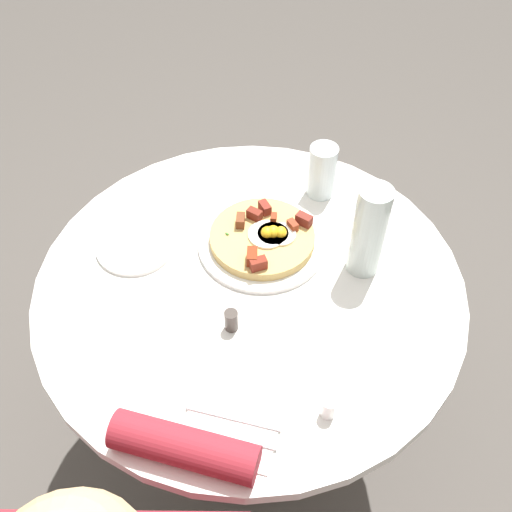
{
  "coord_description": "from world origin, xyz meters",
  "views": [
    {
      "loc": [
        -0.02,
        0.82,
        1.75
      ],
      "look_at": [
        -0.01,
        -0.05,
        0.76
      ],
      "focal_mm": 41.94,
      "sensor_mm": 36.0,
      "label": 1
    }
  ],
  "objects_px": {
    "pizza_plate": "(262,243)",
    "breakfast_pizza": "(264,237)",
    "salt_shaker": "(329,408)",
    "pepper_shaker": "(231,320)",
    "water_bottle": "(369,231)",
    "dining_table": "(250,326)",
    "knife": "(234,417)",
    "bread_plate": "(136,246)",
    "water_glass": "(322,171)",
    "fork": "(228,435)"
  },
  "relations": [
    {
      "from": "breakfast_pizza",
      "to": "knife",
      "type": "distance_m",
      "value": 0.44
    },
    {
      "from": "knife",
      "to": "water_bottle",
      "type": "distance_m",
      "value": 0.47
    },
    {
      "from": "water_bottle",
      "to": "salt_shaker",
      "type": "height_order",
      "value": "water_bottle"
    },
    {
      "from": "salt_shaker",
      "to": "knife",
      "type": "bearing_deg",
      "value": 3.76
    },
    {
      "from": "breakfast_pizza",
      "to": "pizza_plate",
      "type": "bearing_deg",
      "value": -7.59
    },
    {
      "from": "knife",
      "to": "water_glass",
      "type": "bearing_deg",
      "value": 86.36
    },
    {
      "from": "breakfast_pizza",
      "to": "fork",
      "type": "height_order",
      "value": "breakfast_pizza"
    },
    {
      "from": "bread_plate",
      "to": "water_bottle",
      "type": "height_order",
      "value": "water_bottle"
    },
    {
      "from": "water_bottle",
      "to": "pepper_shaker",
      "type": "distance_m",
      "value": 0.34
    },
    {
      "from": "fork",
      "to": "salt_shaker",
      "type": "distance_m",
      "value": 0.19
    },
    {
      "from": "bread_plate",
      "to": "knife",
      "type": "relative_size",
      "value": 1.0
    },
    {
      "from": "salt_shaker",
      "to": "pepper_shaker",
      "type": "xyz_separation_m",
      "value": [
        0.18,
        -0.19,
        0.0
      ]
    },
    {
      "from": "pizza_plate",
      "to": "dining_table",
      "type": "bearing_deg",
      "value": 75.72
    },
    {
      "from": "knife",
      "to": "pepper_shaker",
      "type": "distance_m",
      "value": 0.2
    },
    {
      "from": "breakfast_pizza",
      "to": "water_bottle",
      "type": "relative_size",
      "value": 1.06
    },
    {
      "from": "dining_table",
      "to": "pizza_plate",
      "type": "distance_m",
      "value": 0.21
    },
    {
      "from": "breakfast_pizza",
      "to": "water_glass",
      "type": "distance_m",
      "value": 0.23
    },
    {
      "from": "bread_plate",
      "to": "knife",
      "type": "height_order",
      "value": "bread_plate"
    },
    {
      "from": "knife",
      "to": "pepper_shaker",
      "type": "relative_size",
      "value": 3.61
    },
    {
      "from": "knife",
      "to": "salt_shaker",
      "type": "distance_m",
      "value": 0.17
    },
    {
      "from": "water_glass",
      "to": "water_bottle",
      "type": "distance_m",
      "value": 0.26
    },
    {
      "from": "knife",
      "to": "salt_shaker",
      "type": "relative_size",
      "value": 3.83
    },
    {
      "from": "fork",
      "to": "dining_table",
      "type": "bearing_deg",
      "value": 98.92
    },
    {
      "from": "breakfast_pizza",
      "to": "salt_shaker",
      "type": "relative_size",
      "value": 5.1
    },
    {
      "from": "water_glass",
      "to": "salt_shaker",
      "type": "distance_m",
      "value": 0.6
    },
    {
      "from": "pizza_plate",
      "to": "water_glass",
      "type": "bearing_deg",
      "value": -128.99
    },
    {
      "from": "pizza_plate",
      "to": "salt_shaker",
      "type": "relative_size",
      "value": 6.28
    },
    {
      "from": "breakfast_pizza",
      "to": "dining_table",
      "type": "bearing_deg",
      "value": 73.97
    },
    {
      "from": "pizza_plate",
      "to": "pepper_shaker",
      "type": "height_order",
      "value": "pepper_shaker"
    },
    {
      "from": "breakfast_pizza",
      "to": "pepper_shaker",
      "type": "relative_size",
      "value": 4.81
    },
    {
      "from": "pizza_plate",
      "to": "knife",
      "type": "bearing_deg",
      "value": 83.29
    },
    {
      "from": "dining_table",
      "to": "water_bottle",
      "type": "bearing_deg",
      "value": -170.33
    },
    {
      "from": "bread_plate",
      "to": "water_glass",
      "type": "xyz_separation_m",
      "value": [
        -0.43,
        -0.19,
        0.06
      ]
    },
    {
      "from": "bread_plate",
      "to": "water_bottle",
      "type": "distance_m",
      "value": 0.53
    },
    {
      "from": "fork",
      "to": "pepper_shaker",
      "type": "height_order",
      "value": "pepper_shaker"
    },
    {
      "from": "breakfast_pizza",
      "to": "pepper_shaker",
      "type": "xyz_separation_m",
      "value": [
        0.07,
        0.23,
        -0.0
      ]
    },
    {
      "from": "knife",
      "to": "dining_table",
      "type": "bearing_deg",
      "value": 99.9
    },
    {
      "from": "dining_table",
      "to": "bread_plate",
      "type": "xyz_separation_m",
      "value": [
        0.26,
        -0.1,
        0.18
      ]
    },
    {
      "from": "pizza_plate",
      "to": "breakfast_pizza",
      "type": "height_order",
      "value": "breakfast_pizza"
    },
    {
      "from": "water_bottle",
      "to": "breakfast_pizza",
      "type": "bearing_deg",
      "value": -16.26
    },
    {
      "from": "dining_table",
      "to": "knife",
      "type": "bearing_deg",
      "value": 85.84
    },
    {
      "from": "salt_shaker",
      "to": "bread_plate",
      "type": "bearing_deg",
      "value": -44.87
    },
    {
      "from": "fork",
      "to": "water_bottle",
      "type": "xyz_separation_m",
      "value": [
        -0.28,
        -0.4,
        0.11
      ]
    },
    {
      "from": "breakfast_pizza",
      "to": "knife",
      "type": "xyz_separation_m",
      "value": [
        0.05,
        0.43,
        -0.02
      ]
    },
    {
      "from": "bread_plate",
      "to": "knife",
      "type": "bearing_deg",
      "value": 119.6
    },
    {
      "from": "salt_shaker",
      "to": "pepper_shaker",
      "type": "relative_size",
      "value": 0.94
    },
    {
      "from": "bread_plate",
      "to": "pepper_shaker",
      "type": "distance_m",
      "value": 0.32
    },
    {
      "from": "knife",
      "to": "pepper_shaker",
      "type": "bearing_deg",
      "value": 107.2
    },
    {
      "from": "breakfast_pizza",
      "to": "salt_shaker",
      "type": "bearing_deg",
      "value": 105.68
    },
    {
      "from": "water_glass",
      "to": "water_bottle",
      "type": "height_order",
      "value": "water_bottle"
    }
  ]
}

